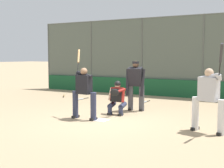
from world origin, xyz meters
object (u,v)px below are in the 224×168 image
(spare_bat_near_backstop, at_px, (145,102))
(spare_bat_third_base_side, at_px, (81,99))
(spare_bat_by_padding, at_px, (64,96))
(umpire_home, at_px, (136,84))
(catcher_behind_plate, at_px, (117,97))
(batter_at_plate, at_px, (84,91))
(batter_on_deck, at_px, (209,98))

(spare_bat_near_backstop, distance_m, spare_bat_third_base_side, 2.98)
(spare_bat_by_padding, height_order, spare_bat_third_base_side, same)
(umpire_home, bearing_deg, spare_bat_third_base_side, -28.74)
(umpire_home, bearing_deg, catcher_behind_plate, 69.31)
(catcher_behind_plate, bearing_deg, batter_at_plate, 56.93)
(batter_on_deck, bearing_deg, spare_bat_near_backstop, 149.41)
(catcher_behind_plate, bearing_deg, spare_bat_third_base_side, -45.26)
(spare_bat_near_backstop, relative_size, spare_bat_third_base_side, 0.96)
(umpire_home, bearing_deg, batter_on_deck, 138.99)
(batter_at_plate, bearing_deg, catcher_behind_plate, -109.87)
(batter_at_plate, height_order, batter_on_deck, batter_on_deck)
(batter_on_deck, relative_size, spare_bat_by_padding, 3.19)
(batter_at_plate, height_order, spare_bat_by_padding, batter_at_plate)
(spare_bat_near_backstop, distance_m, spare_bat_by_padding, 4.34)
(spare_bat_by_padding, bearing_deg, spare_bat_near_backstop, -124.83)
(catcher_behind_plate, height_order, spare_bat_third_base_side, catcher_behind_plate)
(umpire_home, xyz_separation_m, spare_bat_third_base_side, (3.40, -1.38, -0.95))
(batter_at_plate, height_order, spare_bat_near_backstop, batter_at_plate)
(batter_at_plate, bearing_deg, umpire_home, -105.18)
(umpire_home, bearing_deg, batter_at_plate, 63.32)
(spare_bat_by_padding, distance_m, spare_bat_third_base_side, 1.52)
(batter_on_deck, bearing_deg, umpire_home, 163.97)
(catcher_behind_plate, distance_m, batter_on_deck, 3.46)
(batter_on_deck, bearing_deg, catcher_behind_plate, -179.94)
(batter_on_deck, height_order, spare_bat_third_base_side, batter_on_deck)
(umpire_home, bearing_deg, spare_bat_near_backstop, -83.07)
(catcher_behind_plate, xyz_separation_m, umpire_home, (-0.25, -0.99, 0.38))
(catcher_behind_plate, height_order, batter_on_deck, batter_on_deck)
(spare_bat_near_backstop, height_order, spare_bat_by_padding, same)
(batter_on_deck, distance_m, spare_bat_near_backstop, 5.39)
(umpire_home, xyz_separation_m, spare_bat_near_backstop, (0.47, -1.94, -0.95))
(batter_on_deck, relative_size, spare_bat_near_backstop, 2.73)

